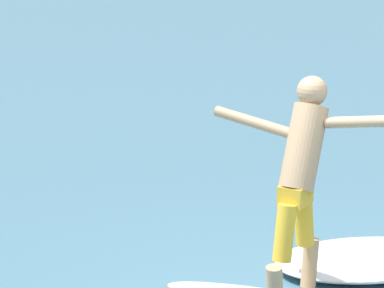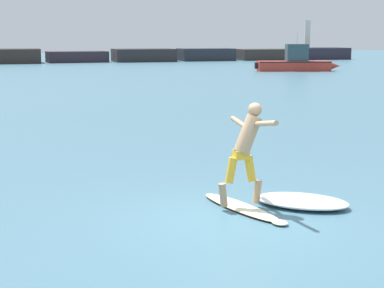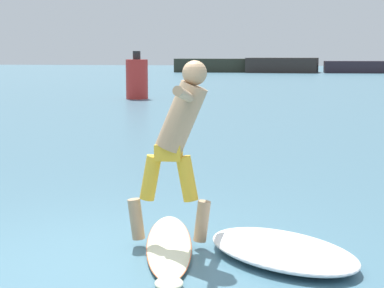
% 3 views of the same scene
% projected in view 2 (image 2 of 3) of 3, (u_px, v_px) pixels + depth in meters
% --- Properties ---
extents(ground_plane, '(200.00, 200.00, 0.00)m').
position_uv_depth(ground_plane, '(229.00, 219.00, 10.76)').
color(ground_plane, '#426D80').
extents(rock_jetty_breakwater, '(52.15, 5.07, 4.76)m').
position_uv_depth(rock_jetty_breakwater, '(147.00, 55.00, 73.02)').
color(rock_jetty_breakwater, '#2F3127').
rests_on(rock_jetty_breakwater, ground).
extents(surfboard, '(0.93, 2.40, 0.21)m').
position_uv_depth(surfboard, '(242.00, 207.00, 11.32)').
color(surfboard, beige).
rests_on(surfboard, ground).
extents(surfer, '(0.86, 1.71, 1.81)m').
position_uv_depth(surfer, '(247.00, 144.00, 11.20)').
color(surfer, tan).
rests_on(surfer, surfboard).
extents(fishing_boat_near_jetty, '(7.17, 3.22, 3.15)m').
position_uv_depth(fishing_boat_near_jetty, '(296.00, 62.00, 53.94)').
color(fishing_boat_near_jetty, '#BB372A').
rests_on(fishing_boat_near_jetty, ground).
extents(wave_foam_at_tail, '(1.94, 1.90, 0.18)m').
position_uv_depth(wave_foam_at_tail, '(302.00, 201.00, 11.56)').
color(wave_foam_at_tail, white).
rests_on(wave_foam_at_tail, ground).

